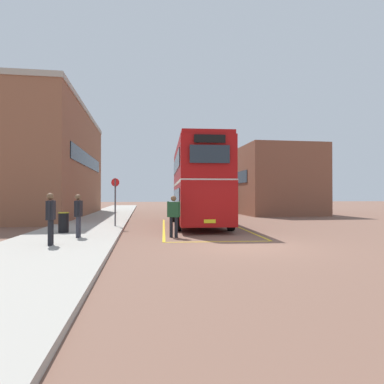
# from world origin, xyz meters

# --- Properties ---
(ground_plane) EXTENTS (135.60, 135.60, 0.00)m
(ground_plane) POSITION_xyz_m (0.00, 14.40, 0.00)
(ground_plane) COLOR brown
(sidewalk_left) EXTENTS (4.00, 57.60, 0.14)m
(sidewalk_left) POSITION_xyz_m (-6.50, 16.80, 0.07)
(sidewalk_left) COLOR #A39E93
(sidewalk_left) RESTS_ON ground
(brick_building_left) EXTENTS (5.54, 18.31, 8.89)m
(brick_building_left) POSITION_xyz_m (-10.81, 17.81, 4.45)
(brick_building_left) COLOR brown
(brick_building_left) RESTS_ON ground
(depot_building_right) EXTENTS (6.82, 16.93, 6.29)m
(depot_building_right) POSITION_xyz_m (8.88, 23.32, 3.15)
(depot_building_right) COLOR brown
(depot_building_right) RESTS_ON ground
(double_decker_bus) EXTENTS (3.35, 9.96, 4.75)m
(double_decker_bus) POSITION_xyz_m (-0.30, 8.16, 2.51)
(double_decker_bus) COLOR black
(double_decker_bus) RESTS_ON ground
(single_deck_bus) EXTENTS (2.85, 9.92, 3.02)m
(single_deck_bus) POSITION_xyz_m (3.83, 26.75, 1.64)
(single_deck_bus) COLOR black
(single_deck_bus) RESTS_ON ground
(pedestrian_boarding) EXTENTS (0.55, 0.42, 1.76)m
(pedestrian_boarding) POSITION_xyz_m (-2.24, 2.82, 1.03)
(pedestrian_boarding) COLOR black
(pedestrian_boarding) RESTS_ON ground
(pedestrian_waiting_near) EXTENTS (0.25, 0.56, 1.67)m
(pedestrian_waiting_near) POSITION_xyz_m (-6.00, 2.28, 1.11)
(pedestrian_waiting_near) COLOR #2D2D38
(pedestrian_waiting_near) RESTS_ON sidewalk_left
(pedestrian_waiting_far) EXTENTS (0.25, 0.57, 1.71)m
(pedestrian_waiting_far) POSITION_xyz_m (-6.51, 0.30, 1.13)
(pedestrian_waiting_far) COLOR black
(pedestrian_waiting_far) RESTS_ON sidewalk_left
(litter_bin) EXTENTS (0.47, 0.47, 0.89)m
(litter_bin) POSITION_xyz_m (-6.96, 4.14, 0.59)
(litter_bin) COLOR black
(litter_bin) RESTS_ON sidewalk_left
(bus_stop_sign) EXTENTS (0.43, 0.15, 2.54)m
(bus_stop_sign) POSITION_xyz_m (-4.97, 6.98, 1.68)
(bus_stop_sign) COLOR #4C4C51
(bus_stop_sign) RESTS_ON sidewalk_left
(bay_marking_yellow) EXTENTS (5.00, 12.09, 0.01)m
(bay_marking_yellow) POSITION_xyz_m (-0.35, 6.27, 0.00)
(bay_marking_yellow) COLOR gold
(bay_marking_yellow) RESTS_ON ground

